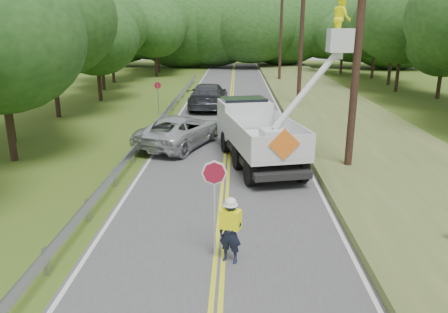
{
  "coord_description": "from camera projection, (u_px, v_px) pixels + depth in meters",
  "views": [
    {
      "loc": [
        0.4,
        -7.99,
        5.73
      ],
      "look_at": [
        0.0,
        6.0,
        1.5
      ],
      "focal_mm": 34.61,
      "sensor_mm": 36.0,
      "label": 1
    }
  ],
  "objects": [
    {
      "name": "ground",
      "position": [
        216.0,
        303.0,
        9.31
      ],
      "size": [
        140.0,
        140.0,
        0.0
      ],
      "primitive_type": "plane",
      "color": "#435D19",
      "rests_on": "ground"
    },
    {
      "name": "suv_darkgrey",
      "position": [
        208.0,
        96.0,
        31.22
      ],
      "size": [
        2.75,
        6.27,
        1.79
      ],
      "primitive_type": "imported",
      "rotation": [
        0.0,
        0.0,
        3.1
      ],
      "color": "#3A3C43",
      "rests_on": "road"
    },
    {
      "name": "treeline_left",
      "position": [
        95.0,
        30.0,
        33.61
      ],
      "size": [
        10.98,
        53.27,
        9.95
      ],
      "color": "#332319",
      "rests_on": "ground"
    },
    {
      "name": "guardrail",
      "position": [
        155.0,
        125.0,
        23.53
      ],
      "size": [
        0.18,
        48.0,
        0.77
      ],
      "color": "#9B9EA3",
      "rests_on": "ground"
    },
    {
      "name": "treeline_horizon",
      "position": [
        235.0,
        28.0,
        61.47
      ],
      "size": [
        57.41,
        14.65,
        11.44
      ],
      "color": "#1E4118",
      "rests_on": "ground"
    },
    {
      "name": "bucket_truck",
      "position": [
        258.0,
        124.0,
        19.15
      ],
      "size": [
        5.27,
        7.33,
        6.84
      ],
      "color": "black",
      "rests_on": "road"
    },
    {
      "name": "tall_grass_verge",
      "position": [
        364.0,
        138.0,
        22.47
      ],
      "size": [
        7.0,
        96.0,
        0.3
      ],
      "primitive_type": "cube",
      "color": "#465F2C",
      "rests_on": "ground"
    },
    {
      "name": "road",
      "position": [
        228.0,
        140.0,
        22.71
      ],
      "size": [
        7.2,
        96.0,
        0.03
      ],
      "color": "#474749",
      "rests_on": "ground"
    },
    {
      "name": "stop_sign_permanent",
      "position": [
        158.0,
        94.0,
        28.74
      ],
      "size": [
        0.47,
        0.12,
        2.2
      ],
      "color": "#9B9EA3",
      "rests_on": "ground"
    },
    {
      "name": "utility_poles",
      "position": [
        320.0,
        35.0,
        23.93
      ],
      "size": [
        1.6,
        43.3,
        10.0
      ],
      "color": "black",
      "rests_on": "ground"
    },
    {
      "name": "suv_silver",
      "position": [
        180.0,
        131.0,
        21.32
      ],
      "size": [
        4.35,
        6.09,
        1.54
      ],
      "primitive_type": "imported",
      "rotation": [
        0.0,
        0.0,
        2.78
      ],
      "color": "silver",
      "rests_on": "road"
    },
    {
      "name": "flagger",
      "position": [
        230.0,
        227.0,
        10.68
      ],
      "size": [
        1.07,
        0.56,
        2.62
      ],
      "color": "#191E33",
      "rests_on": "road"
    }
  ]
}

